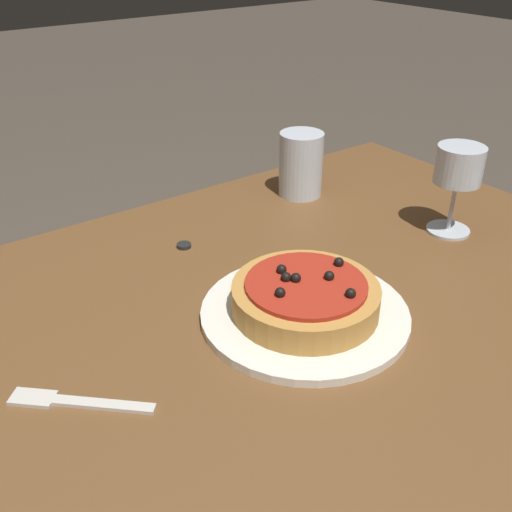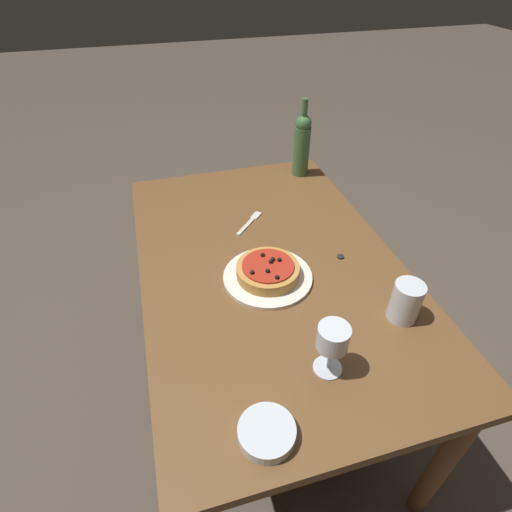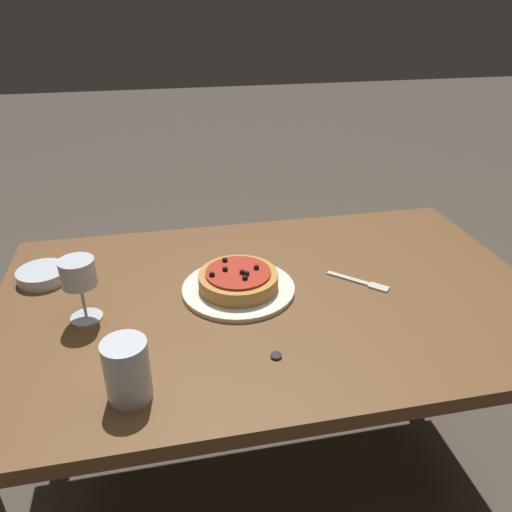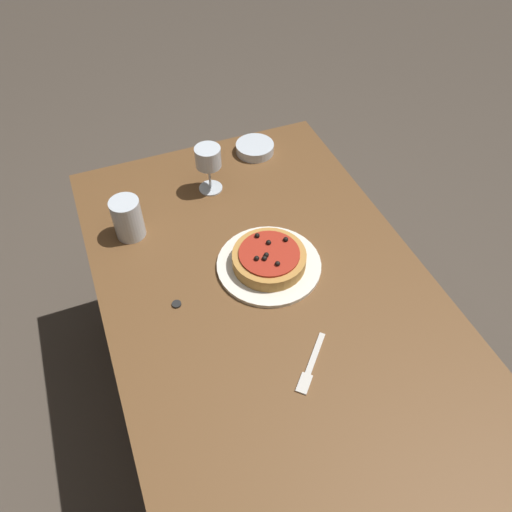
{
  "view_description": "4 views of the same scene",
  "coord_description": "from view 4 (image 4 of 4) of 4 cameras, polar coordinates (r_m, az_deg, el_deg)",
  "views": [
    {
      "loc": [
        -0.37,
        -0.53,
        1.18
      ],
      "look_at": [
        0.03,
        0.01,
        0.8
      ],
      "focal_mm": 42.0,
      "sensor_mm": 36.0,
      "label": 1
    },
    {
      "loc": [
        0.97,
        -0.32,
        1.56
      ],
      "look_at": [
        0.09,
        -0.07,
        0.81
      ],
      "focal_mm": 28.0,
      "sensor_mm": 36.0,
      "label": 2
    },
    {
      "loc": [
        0.25,
        1.02,
        1.38
      ],
      "look_at": [
        0.03,
        -0.03,
        0.79
      ],
      "focal_mm": 35.0,
      "sensor_mm": 36.0,
      "label": 3
    },
    {
      "loc": [
        -0.73,
        0.33,
        1.73
      ],
      "look_at": [
        0.06,
        0.02,
        0.78
      ],
      "focal_mm": 35.0,
      "sensor_mm": 36.0,
      "label": 4
    }
  ],
  "objects": [
    {
      "name": "bottle_cap",
      "position": [
        1.29,
        -9.06,
        -5.45
      ],
      "size": [
        0.02,
        0.02,
        0.01
      ],
      "color": "black",
      "rests_on": "dining_table"
    },
    {
      "name": "dinner_plate",
      "position": [
        1.35,
        1.48,
        -1.02
      ],
      "size": [
        0.28,
        0.28,
        0.01
      ],
      "color": "white",
      "rests_on": "dining_table"
    },
    {
      "name": "fork",
      "position": [
        1.19,
        6.25,
        -12.42
      ],
      "size": [
        0.13,
        0.13,
        0.0
      ],
      "rotation": [
        0.0,
        0.0,
        2.38
      ],
      "color": "beige",
      "rests_on": "dining_table"
    },
    {
      "name": "water_cup",
      "position": [
        1.44,
        -14.46,
        4.19
      ],
      "size": [
        0.08,
        0.08,
        0.12
      ],
      "color": "silver",
      "rests_on": "dining_table"
    },
    {
      "name": "pizza",
      "position": [
        1.33,
        1.51,
        -0.25
      ],
      "size": [
        0.2,
        0.2,
        0.06
      ],
      "color": "#BC843D",
      "rests_on": "dinner_plate"
    },
    {
      "name": "dining_table",
      "position": [
        1.37,
        1.53,
        -6.16
      ],
      "size": [
        1.35,
        0.85,
        0.7
      ],
      "color": "brown",
      "rests_on": "ground_plane"
    },
    {
      "name": "wine_glass",
      "position": [
        1.52,
        -5.49,
        10.93
      ],
      "size": [
        0.08,
        0.08,
        0.15
      ],
      "color": "silver",
      "rests_on": "dining_table"
    },
    {
      "name": "ground_plane",
      "position": [
        1.91,
        1.14,
        -16.94
      ],
      "size": [
        14.0,
        14.0,
        0.0
      ],
      "primitive_type": "plane",
      "color": "#4C4238"
    },
    {
      "name": "side_bowl",
      "position": [
        1.72,
        -0.13,
        12.23
      ],
      "size": [
        0.13,
        0.13,
        0.03
      ],
      "color": "silver",
      "rests_on": "dining_table"
    }
  ]
}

